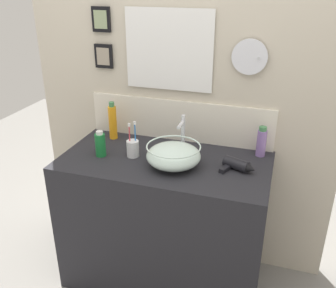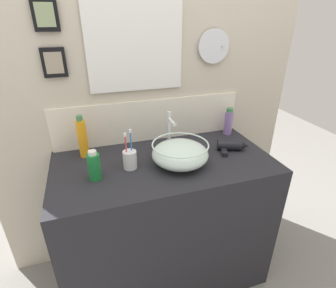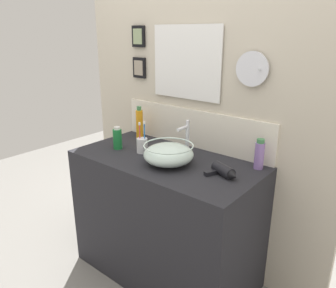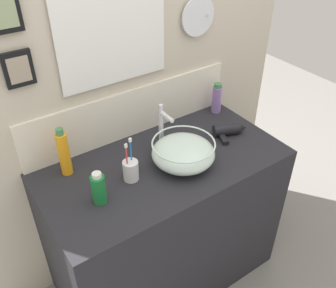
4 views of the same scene
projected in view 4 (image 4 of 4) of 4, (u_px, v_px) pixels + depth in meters
name	position (u px, v px, depth m)	size (l,w,h in m)	color
ground_plane	(165.00, 271.00, 2.26)	(6.00, 6.00, 0.00)	gray
vanity_counter	(165.00, 223.00, 2.01)	(1.17, 0.60, 0.84)	#232328
back_panel	(124.00, 50.00, 1.72)	(1.91, 0.10, 2.58)	beige
glass_bowl_sink	(183.00, 153.00, 1.72)	(0.29, 0.29, 0.12)	silver
faucet	(162.00, 124.00, 1.80)	(0.02, 0.11, 0.23)	silver
hair_drier	(229.00, 130.00, 1.94)	(0.19, 0.13, 0.06)	black
toothbrush_cup	(131.00, 170.00, 1.64)	(0.07, 0.07, 0.21)	silver
shampoo_bottle	(64.00, 153.00, 1.64)	(0.05, 0.05, 0.24)	orange
spray_bottle	(217.00, 98.00, 2.10)	(0.05, 0.05, 0.18)	#8C6BB2
lotion_bottle	(99.00, 188.00, 1.52)	(0.06, 0.06, 0.15)	#197233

